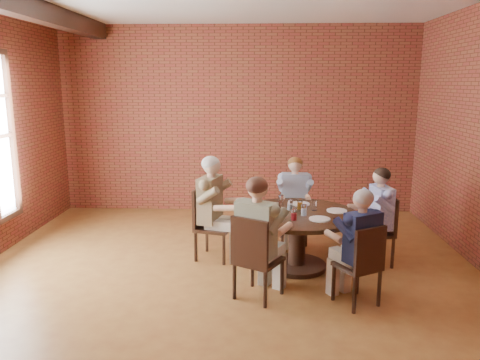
{
  "coord_description": "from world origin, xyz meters",
  "views": [
    {
      "loc": [
        0.39,
        -5.12,
        2.37
      ],
      "look_at": [
        0.15,
        1.0,
        1.1
      ],
      "focal_mm": 35.0,
      "sensor_mm": 36.0,
      "label": 1
    }
  ],
  "objects_px": {
    "diner_d": "(259,238)",
    "chair_e": "(362,263)",
    "chair_c": "(208,220)",
    "chair_d": "(254,255)",
    "dining_table": "(297,229)",
    "chair_b": "(294,209)",
    "diner_e": "(358,247)",
    "smartphone": "(337,220)",
    "diner_a": "(376,217)",
    "diner_c": "(215,208)",
    "chair_a": "(381,228)",
    "diner_b": "(294,201)"
  },
  "relations": [
    {
      "from": "chair_e",
      "to": "diner_a",
      "type": "bearing_deg",
      "value": -139.56
    },
    {
      "from": "diner_a",
      "to": "chair_d",
      "type": "xyz_separation_m",
      "value": [
        -1.59,
        -1.12,
        -0.13
      ]
    },
    {
      "from": "diner_d",
      "to": "smartphone",
      "type": "height_order",
      "value": "diner_d"
    },
    {
      "from": "chair_d",
      "to": "chair_e",
      "type": "relative_size",
      "value": 1.06
    },
    {
      "from": "chair_d",
      "to": "diner_e",
      "type": "xyz_separation_m",
      "value": [
        1.11,
        -0.04,
        0.12
      ]
    },
    {
      "from": "diner_c",
      "to": "chair_e",
      "type": "relative_size",
      "value": 1.55
    },
    {
      "from": "chair_a",
      "to": "dining_table",
      "type": "bearing_deg",
      "value": -90.0
    },
    {
      "from": "dining_table",
      "to": "diner_a",
      "type": "xyz_separation_m",
      "value": [
        1.04,
        0.17,
        0.12
      ]
    },
    {
      "from": "diner_c",
      "to": "chair_b",
      "type": "bearing_deg",
      "value": -40.09
    },
    {
      "from": "diner_a",
      "to": "diner_b",
      "type": "xyz_separation_m",
      "value": [
        -1.01,
        0.83,
        -0.0
      ]
    },
    {
      "from": "diner_d",
      "to": "diner_c",
      "type": "bearing_deg",
      "value": -33.17
    },
    {
      "from": "diner_b",
      "to": "smartphone",
      "type": "xyz_separation_m",
      "value": [
        0.41,
        -1.32,
        0.11
      ]
    },
    {
      "from": "diner_a",
      "to": "chair_b",
      "type": "xyz_separation_m",
      "value": [
        -1.01,
        0.91,
        -0.15
      ]
    },
    {
      "from": "chair_a",
      "to": "smartphone",
      "type": "height_order",
      "value": "chair_a"
    },
    {
      "from": "dining_table",
      "to": "diner_e",
      "type": "xyz_separation_m",
      "value": [
        0.57,
        -0.99,
        0.11
      ]
    },
    {
      "from": "dining_table",
      "to": "diner_a",
      "type": "relative_size",
      "value": 1.18
    },
    {
      "from": "chair_c",
      "to": "diner_d",
      "type": "distance_m",
      "value": 1.4
    },
    {
      "from": "diner_c",
      "to": "chair_c",
      "type": "bearing_deg",
      "value": 90.0
    },
    {
      "from": "diner_d",
      "to": "smartphone",
      "type": "bearing_deg",
      "value": -120.17
    },
    {
      "from": "diner_e",
      "to": "diner_d",
      "type": "bearing_deg",
      "value": -36.35
    },
    {
      "from": "dining_table",
      "to": "diner_a",
      "type": "distance_m",
      "value": 1.06
    },
    {
      "from": "dining_table",
      "to": "diner_d",
      "type": "height_order",
      "value": "diner_d"
    },
    {
      "from": "diner_a",
      "to": "diner_c",
      "type": "relative_size",
      "value": 0.92
    },
    {
      "from": "chair_c",
      "to": "chair_d",
      "type": "height_order",
      "value": "chair_c"
    },
    {
      "from": "chair_a",
      "to": "diner_b",
      "type": "distance_m",
      "value": 1.37
    },
    {
      "from": "dining_table",
      "to": "diner_c",
      "type": "height_order",
      "value": "diner_c"
    },
    {
      "from": "diner_e",
      "to": "chair_e",
      "type": "bearing_deg",
      "value": 90.0
    },
    {
      "from": "chair_c",
      "to": "chair_d",
      "type": "xyz_separation_m",
      "value": [
        0.65,
        -1.28,
        -0.01
      ]
    },
    {
      "from": "chair_e",
      "to": "diner_e",
      "type": "xyz_separation_m",
      "value": [
        -0.04,
        0.07,
        0.15
      ]
    },
    {
      "from": "diner_a",
      "to": "diner_b",
      "type": "distance_m",
      "value": 1.31
    },
    {
      "from": "chair_a",
      "to": "diner_a",
      "type": "bearing_deg",
      "value": -90.0
    },
    {
      "from": "diner_a",
      "to": "diner_b",
      "type": "height_order",
      "value": "diner_a"
    },
    {
      "from": "chair_b",
      "to": "diner_e",
      "type": "bearing_deg",
      "value": -73.57
    },
    {
      "from": "chair_b",
      "to": "diner_d",
      "type": "relative_size",
      "value": 0.66
    },
    {
      "from": "diner_a",
      "to": "diner_c",
      "type": "distance_m",
      "value": 2.14
    },
    {
      "from": "diner_c",
      "to": "chair_e",
      "type": "bearing_deg",
      "value": -112.94
    },
    {
      "from": "diner_d",
      "to": "chair_e",
      "type": "relative_size",
      "value": 1.52
    },
    {
      "from": "dining_table",
      "to": "chair_d",
      "type": "xyz_separation_m",
      "value": [
        -0.54,
        -0.95,
        -0.01
      ]
    },
    {
      "from": "chair_a",
      "to": "chair_d",
      "type": "height_order",
      "value": "chair_d"
    },
    {
      "from": "chair_b",
      "to": "diner_b",
      "type": "relative_size",
      "value": 0.71
    },
    {
      "from": "diner_b",
      "to": "chair_e",
      "type": "xyz_separation_m",
      "value": [
        0.58,
        -2.05,
        -0.15
      ]
    },
    {
      "from": "diner_e",
      "to": "smartphone",
      "type": "distance_m",
      "value": 0.68
    },
    {
      "from": "diner_d",
      "to": "diner_a",
      "type": "bearing_deg",
      "value": -116.22
    },
    {
      "from": "chair_d",
      "to": "diner_e",
      "type": "distance_m",
      "value": 1.12
    },
    {
      "from": "smartphone",
      "to": "chair_e",
      "type": "bearing_deg",
      "value": -75.05
    },
    {
      "from": "diner_b",
      "to": "diner_e",
      "type": "distance_m",
      "value": 2.05
    },
    {
      "from": "dining_table",
      "to": "smartphone",
      "type": "relative_size",
      "value": 11.61
    },
    {
      "from": "diner_c",
      "to": "chair_e",
      "type": "xyz_separation_m",
      "value": [
        1.71,
        -1.36,
        -0.21
      ]
    },
    {
      "from": "chair_c",
      "to": "chair_d",
      "type": "relative_size",
      "value": 1.02
    },
    {
      "from": "diner_a",
      "to": "chair_b",
      "type": "relative_size",
      "value": 1.42
    }
  ]
}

